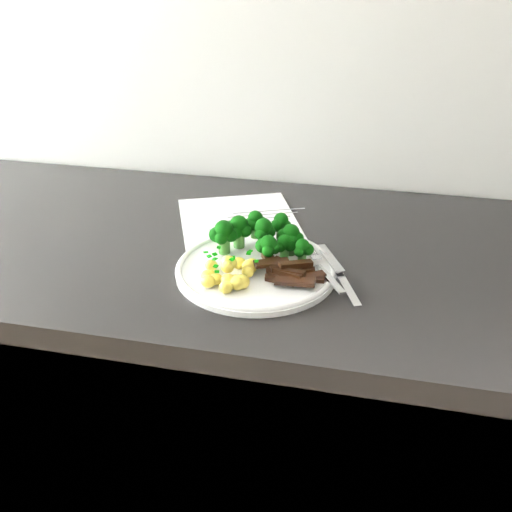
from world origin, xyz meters
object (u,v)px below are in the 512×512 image
object	(u,v)px
plate	(256,268)
knife	(342,281)
broccoli	(261,234)
beef_strips	(290,273)
potatoes	(231,274)
counter	(285,441)
fork	(325,271)
recipe_paper	(242,228)

from	to	relation	value
plate	knife	xyz separation A→B (m)	(0.14, -0.01, 0.00)
broccoli	beef_strips	distance (m)	0.10
broccoli	potatoes	world-z (taller)	broccoli
beef_strips	counter	bearing A→B (deg)	96.76
broccoli	fork	bearing A→B (deg)	-24.89
broccoli	counter	bearing A→B (deg)	37.24
broccoli	beef_strips	size ratio (longest dim) A/B	1.51
knife	plate	bearing A→B (deg)	175.59
plate	broccoli	world-z (taller)	broccoli
counter	recipe_paper	size ratio (longest dim) A/B	6.66
broccoli	fork	distance (m)	0.13
recipe_paper	plate	distance (m)	0.16
broccoli	beef_strips	xyz separation A→B (m)	(0.06, -0.07, -0.02)
counter	beef_strips	world-z (taller)	beef_strips
plate	beef_strips	xyz separation A→B (m)	(0.06, -0.02, 0.01)
recipe_paper	broccoli	size ratio (longest dim) A/B	2.10
knife	recipe_paper	bearing A→B (deg)	141.14
recipe_paper	potatoes	world-z (taller)	potatoes
recipe_paper	potatoes	size ratio (longest dim) A/B	3.80
recipe_paper	beef_strips	distance (m)	0.21
knife	broccoli	bearing A→B (deg)	156.74
counter	beef_strips	size ratio (longest dim) A/B	21.10
potatoes	fork	bearing A→B (deg)	18.31
plate	beef_strips	size ratio (longest dim) A/B	2.23
counter	knife	distance (m)	0.49
counter	plate	bearing A→B (deg)	-117.77
broccoli	knife	distance (m)	0.16
counter	fork	bearing A→B (deg)	-53.49
counter	knife	world-z (taller)	knife
potatoes	fork	distance (m)	0.15
counter	fork	xyz separation A→B (m)	(0.07, -0.09, 0.48)
plate	recipe_paper	bearing A→B (deg)	111.79
plate	broccoli	size ratio (longest dim) A/B	1.48
knife	fork	bearing A→B (deg)	163.49
recipe_paper	beef_strips	world-z (taller)	beef_strips
recipe_paper	knife	world-z (taller)	knife
counter	plate	world-z (taller)	plate
recipe_paper	broccoli	bearing A→B (deg)	-59.89
counter	broccoli	world-z (taller)	broccoli
counter	potatoes	size ratio (longest dim) A/B	25.33
counter	potatoes	bearing A→B (deg)	-118.96
counter	recipe_paper	world-z (taller)	recipe_paper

